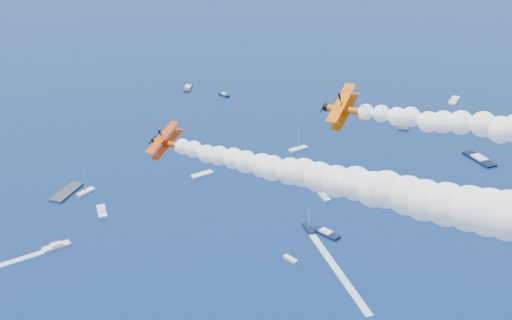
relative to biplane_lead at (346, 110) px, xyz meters
The scene contains 5 objects.
biplane_lead is the anchor object (origin of this frame).
biplane_trail 29.70m from the biplane_lead, 147.76° to the right, with size 6.78×7.61×4.58m, color #E53E04, non-canonical shape.
smoke_trail_trail 18.63m from the biplane_lead, 72.22° to the right, with size 60.86×9.78×10.99m, color white, non-canonical shape.
spectator_boats 113.75m from the biplane_lead, 106.58° to the left, with size 216.14×187.53×0.70m.
boat_wakes 76.58m from the biplane_lead, 115.34° to the left, with size 172.29×136.23×0.04m.
Camera 1 is at (62.81, -75.74, 101.42)m, focal length 47.98 mm.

